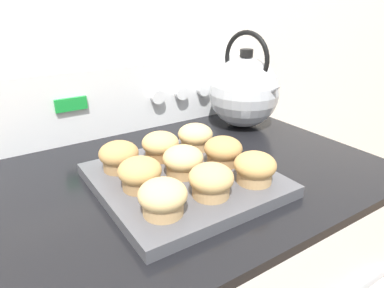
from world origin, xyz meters
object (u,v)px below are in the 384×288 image
muffin_r0_c0 (163,198)px  tea_kettle (245,91)px  muffin_r2_c1 (160,146)px  muffin_pan (184,180)px  muffin_r2_c0 (119,156)px  muffin_r0_c2 (255,168)px  muffin_r2_c2 (195,137)px  muffin_r1_c0 (140,174)px  muffin_r1_c2 (223,151)px  muffin_r1_c1 (183,161)px  muffin_r0_c1 (211,181)px

muffin_r0_c0 → tea_kettle: 0.50m
muffin_r2_c1 → muffin_pan: bearing=-89.9°
muffin_r2_c0 → tea_kettle: bearing=14.6°
muffin_r2_c1 → muffin_r0_c2: bearing=-63.0°
muffin_r2_c2 → tea_kettle: bearing=24.1°
muffin_pan → muffin_r1_c0: muffin_r1_c0 is taller
muffin_r1_c2 → tea_kettle: bearing=41.2°
muffin_r2_c0 → muffin_r0_c0: bearing=-90.6°
muffin_r1_c1 → muffin_r2_c1: size_ratio=1.00×
muffin_r2_c1 → muffin_r2_c0: bearing=-178.9°
muffin_r1_c0 → muffin_r2_c0: (-0.00, 0.09, 0.00)m
muffin_r0_c1 → muffin_r2_c2: 0.20m
muffin_r2_c2 → muffin_pan: bearing=-133.6°
muffin_r0_c1 → muffin_r1_c1: size_ratio=1.00×
muffin_r1_c1 → muffin_r2_c0: size_ratio=1.00×
muffin_r0_c1 → muffin_r2_c2: size_ratio=1.00×
muffin_r2_c1 → muffin_r2_c2: bearing=1.4°
muffin_r0_c1 → muffin_r1_c1: (0.00, 0.09, 0.00)m
muffin_r2_c2 → muffin_r2_c0: bearing=-178.8°
muffin_r1_c0 → muffin_r1_c2: size_ratio=1.00×
muffin_r0_c0 → muffin_r1_c0: (0.00, 0.09, 0.00)m
muffin_r0_c0 → muffin_r0_c2: bearing=-0.7°
tea_kettle → muffin_r2_c2: bearing=-155.9°
muffin_r2_c0 → tea_kettle: (0.41, 0.11, 0.05)m
muffin_r0_c0 → muffin_r1_c2: same height
muffin_r1_c0 → muffin_r1_c2: (0.18, -0.00, 0.00)m
muffin_r1_c1 → tea_kettle: size_ratio=0.30×
muffin_r2_c0 → muffin_r2_c2: size_ratio=1.00×
muffin_r0_c2 → muffin_r1_c1: same height
muffin_r1_c0 → muffin_r1_c1: 0.09m
muffin_r0_c0 → muffin_r1_c1: size_ratio=1.00×
muffin_r1_c1 → muffin_r1_c2: bearing=-3.1°
muffin_r0_c1 → muffin_r1_c2: (0.09, 0.09, 0.00)m
muffin_r2_c1 → tea_kettle: 0.34m
muffin_r0_c0 → muffin_r2_c1: 0.20m
tea_kettle → muffin_r2_c1: bearing=-161.8°
muffin_pan → muffin_r1_c1: (0.00, 0.00, 0.04)m
muffin_r1_c2 → muffin_r2_c2: (-0.00, 0.09, 0.00)m
muffin_r2_c1 → tea_kettle: bearing=18.2°
muffin_r0_c2 → muffin_r1_c2: size_ratio=1.00×
muffin_pan → muffin_r2_c2: size_ratio=4.09×
muffin_r1_c2 → muffin_r2_c0: size_ratio=1.00×
muffin_r2_c0 → tea_kettle: size_ratio=0.30×
muffin_pan → muffin_r2_c2: (0.09, 0.09, 0.04)m
muffin_pan → muffin_r0_c2: size_ratio=4.09×
muffin_r1_c1 → muffin_r1_c2: same height
muffin_r2_c0 → muffin_r2_c1: same height
muffin_pan → muffin_r2_c1: muffin_r2_c1 is taller
muffin_r0_c1 → muffin_r0_c2: same height
muffin_pan → muffin_r0_c1: muffin_r0_c1 is taller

